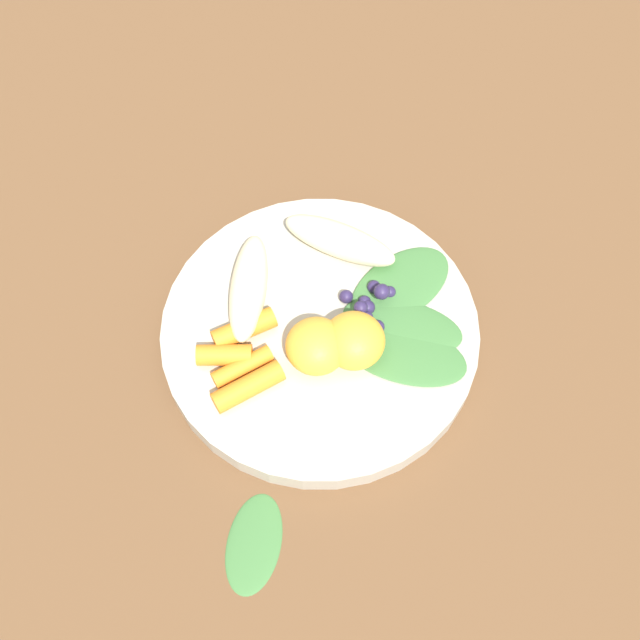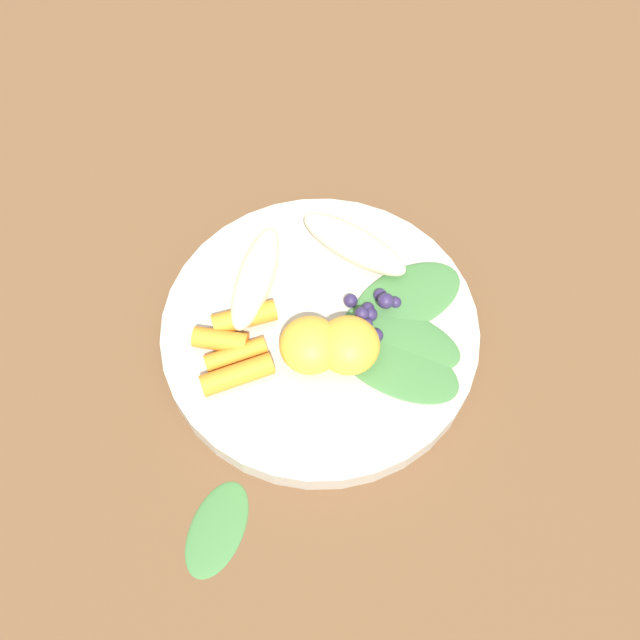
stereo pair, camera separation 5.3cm
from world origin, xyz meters
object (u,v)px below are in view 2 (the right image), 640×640
bowl (320,332)px  orange_segment_near (348,345)px  kale_leaf_stray (217,528)px  banana_peeled_left (256,277)px  banana_peeled_right (354,244)px

bowl → orange_segment_near: 0.05m
bowl → kale_leaf_stray: 0.20m
banana_peeled_left → kale_leaf_stray: bearing=7.0°
banana_peeled_left → orange_segment_near: (-0.10, 0.05, 0.00)m
banana_peeled_right → kale_leaf_stray: (0.04, 0.28, -0.04)m
banana_peeled_left → orange_segment_near: 0.11m
bowl → banana_peeled_left: bearing=-19.4°
banana_peeled_left → orange_segment_near: orange_segment_near is taller
kale_leaf_stray → bowl: bearing=173.8°
bowl → kale_leaf_stray: bearing=79.8°
orange_segment_near → banana_peeled_right: bearing=-78.5°
bowl → kale_leaf_stray: size_ratio=3.50×
banana_peeled_right → orange_segment_near: orange_segment_near is taller
banana_peeled_left → bowl: bearing=68.9°
orange_segment_near → kale_leaf_stray: orange_segment_near is taller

